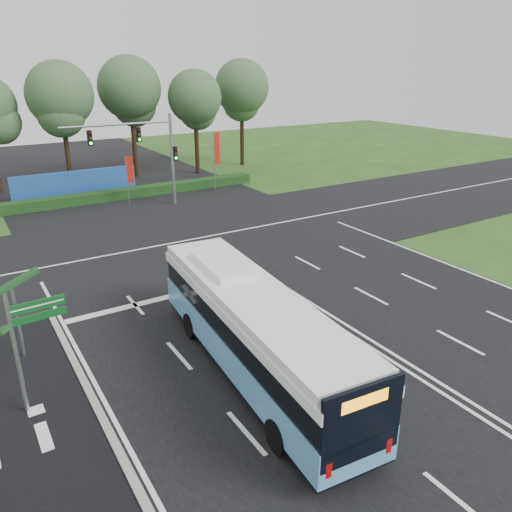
# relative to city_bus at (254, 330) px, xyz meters

# --- Properties ---
(ground) EXTENTS (120.00, 120.00, 0.00)m
(ground) POSITION_rel_city_bus_xyz_m (4.72, 2.40, -1.73)
(ground) COLOR #264818
(ground) RESTS_ON ground
(road_main) EXTENTS (20.00, 120.00, 0.04)m
(road_main) POSITION_rel_city_bus_xyz_m (4.72, 2.40, -1.71)
(road_main) COLOR black
(road_main) RESTS_ON ground
(road_cross) EXTENTS (120.00, 14.00, 0.05)m
(road_cross) POSITION_rel_city_bus_xyz_m (4.72, 14.40, -1.71)
(road_cross) COLOR black
(road_cross) RESTS_ON ground
(bike_path) EXTENTS (5.00, 18.00, 0.06)m
(bike_path) POSITION_rel_city_bus_xyz_m (-7.78, -0.60, -1.70)
(bike_path) COLOR black
(bike_path) RESTS_ON ground
(kerb_strip) EXTENTS (0.25, 18.00, 0.12)m
(kerb_strip) POSITION_rel_city_bus_xyz_m (-5.38, -0.60, -1.67)
(kerb_strip) COLOR gray
(kerb_strip) RESTS_ON ground
(city_bus) EXTENTS (3.51, 12.15, 3.44)m
(city_bus) POSITION_rel_city_bus_xyz_m (0.00, 0.00, 0.00)
(city_bus) COLOR #5592C6
(city_bus) RESTS_ON ground
(pedestrian_signal) EXTENTS (0.27, 0.40, 3.02)m
(pedestrian_signal) POSITION_rel_city_bus_xyz_m (-6.88, 5.44, -0.08)
(pedestrian_signal) COLOR gray
(pedestrian_signal) RESTS_ON ground
(street_sign) EXTENTS (1.69, 0.19, 4.34)m
(street_sign) POSITION_rel_city_bus_xyz_m (-6.95, 1.94, 0.98)
(street_sign) COLOR gray
(street_sign) RESTS_ON ground
(banner_flag_mid) EXTENTS (0.57, 0.06, 3.86)m
(banner_flag_mid) POSITION_rel_city_bus_xyz_m (3.88, 24.80, 0.81)
(banner_flag_mid) COLOR gray
(banner_flag_mid) RESTS_ON ground
(banner_flag_right) EXTENTS (0.72, 0.29, 5.06)m
(banner_flag_right) POSITION_rel_city_bus_xyz_m (11.89, 25.62, 1.55)
(banner_flag_right) COLOR gray
(banner_flag_right) RESTS_ON ground
(traffic_light_gantry) EXTENTS (8.41, 0.28, 7.00)m
(traffic_light_gantry) POSITION_rel_city_bus_xyz_m (4.93, 22.90, 2.93)
(traffic_light_gantry) COLOR gray
(traffic_light_gantry) RESTS_ON ground
(hedge) EXTENTS (22.00, 1.20, 0.80)m
(hedge) POSITION_rel_city_bus_xyz_m (4.72, 26.90, -1.33)
(hedge) COLOR #163312
(hedge) RESTS_ON ground
(blue_hoarding) EXTENTS (10.00, 0.30, 2.20)m
(blue_hoarding) POSITION_rel_city_bus_xyz_m (0.72, 29.40, -0.63)
(blue_hoarding) COLOR #1C4B9B
(blue_hoarding) RESTS_ON ground
(eucalyptus_row) EXTENTS (41.47, 7.44, 12.42)m
(eucalyptus_row) POSITION_rel_city_bus_xyz_m (0.58, 33.79, 6.45)
(eucalyptus_row) COLOR black
(eucalyptus_row) RESTS_ON ground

